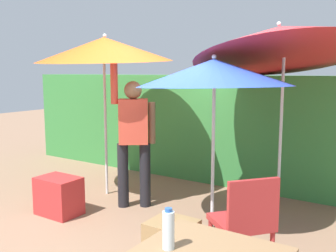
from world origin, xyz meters
TOP-DOWN VIEW (x-y plane):
  - ground_plane at (0.00, 0.00)m, footprint 24.00×24.00m
  - hedge_row at (0.00, 2.14)m, footprint 8.00×0.70m
  - umbrella_rainbow at (0.56, 0.32)m, footprint 1.66×1.65m
  - umbrella_orange at (1.00, 1.16)m, footprint 2.15×2.10m
  - umbrella_yellow at (-1.21, 0.59)m, footprint 1.85×1.86m
  - person_vendor at (-0.58, 0.40)m, footprint 0.50×0.40m
  - chair_plastic at (1.26, -0.47)m, footprint 0.62×0.62m
  - cooler_box at (-1.17, -0.32)m, footprint 0.51×0.36m
  - crate_cardboard at (0.61, -0.56)m, footprint 0.41×0.38m
  - bottle_water at (1.24, -1.59)m, footprint 0.07×0.07m

SIDE VIEW (x-z plane):
  - ground_plane at x=0.00m, z-range 0.00..0.00m
  - crate_cardboard at x=0.61m, z-range 0.00..0.38m
  - cooler_box at x=-1.17m, z-range 0.00..0.46m
  - chair_plastic at x=1.26m, z-range 0.07..0.96m
  - hedge_row at x=0.00m, z-range 0.00..1.66m
  - bottle_water at x=1.24m, z-range 0.71..0.95m
  - person_vendor at x=-0.58m, z-range -0.01..1.87m
  - umbrella_rainbow at x=0.56m, z-range 0.76..2.65m
  - umbrella_yellow at x=-1.21m, z-range 0.89..3.13m
  - umbrella_orange at x=1.00m, z-range 0.78..3.34m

